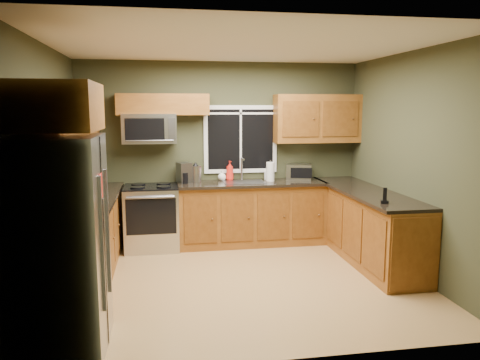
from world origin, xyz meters
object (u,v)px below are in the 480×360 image
object	(u,v)px
kettle	(196,173)
soap_bottle_a	(230,171)
soap_bottle_b	(267,173)
refrigerator	(59,246)
microwave	(149,129)
soap_bottle_c	(222,175)
range	(152,217)
toaster_oven	(299,172)
coffee_maker	(184,173)
paper_towel_roll	(270,172)
cordless_phone	(385,199)

from	to	relation	value
kettle	soap_bottle_a	size ratio (longest dim) A/B	1.01
soap_bottle_b	refrigerator	bearing A→B (deg)	-129.11
microwave	soap_bottle_c	bearing A→B (deg)	5.13
microwave	soap_bottle_b	world-z (taller)	microwave
range	toaster_oven	bearing A→B (deg)	3.79
toaster_oven	coffee_maker	bearing A→B (deg)	-178.72
soap_bottle_a	soap_bottle_c	xyz separation A→B (m)	(-0.12, 0.00, -0.07)
paper_towel_roll	soap_bottle_b	bearing A→B (deg)	91.25
range	soap_bottle_c	bearing A→B (deg)	12.38
microwave	coffee_maker	bearing A→B (deg)	-3.33
soap_bottle_c	refrigerator	bearing A→B (deg)	-120.10
paper_towel_roll	soap_bottle_b	distance (m)	0.19
coffee_maker	kettle	bearing A→B (deg)	12.55
coffee_maker	kettle	distance (m)	0.17
soap_bottle_b	soap_bottle_a	bearing A→B (deg)	180.00
range	cordless_phone	xyz separation A→B (m)	(2.67, -1.78, 0.53)
microwave	paper_towel_roll	world-z (taller)	microwave
soap_bottle_b	cordless_phone	distance (m)	2.21
refrigerator	paper_towel_roll	size ratio (longest dim) A/B	5.74
microwave	refrigerator	bearing A→B (deg)	-103.34
coffee_maker	cordless_phone	size ratio (longest dim) A/B	1.61
microwave	soap_bottle_b	xyz separation A→B (m)	(1.75, 0.09, -0.69)
soap_bottle_c	coffee_maker	bearing A→B (deg)	-167.90
toaster_oven	soap_bottle_b	world-z (taller)	toaster_oven
range	kettle	xyz separation A→B (m)	(0.65, 0.15, 0.61)
coffee_maker	soap_bottle_c	bearing A→B (deg)	12.10
toaster_oven	cordless_phone	bearing A→B (deg)	-76.97
soap_bottle_a	microwave	bearing A→B (deg)	-175.39
kettle	cordless_phone	distance (m)	2.79
paper_towel_roll	cordless_phone	xyz separation A→B (m)	(0.91, -1.83, -0.09)
refrigerator	paper_towel_roll	xyz separation A→B (m)	(2.44, 2.82, 0.18)
toaster_oven	soap_bottle_a	size ratio (longest dim) A/B	1.48
toaster_oven	kettle	size ratio (longest dim) A/B	1.47
soap_bottle_c	soap_bottle_a	bearing A→B (deg)	0.00
soap_bottle_a	soap_bottle_b	size ratio (longest dim) A/B	1.49
kettle	coffee_maker	bearing A→B (deg)	-167.45
soap_bottle_b	microwave	bearing A→B (deg)	-176.92
microwave	toaster_oven	xyz separation A→B (m)	(2.22, 0.01, -0.67)
soap_bottle_a	soap_bottle_c	distance (m)	0.14
microwave	soap_bottle_a	xyz separation A→B (m)	(1.17, 0.09, -0.64)
soap_bottle_c	soap_bottle_b	bearing A→B (deg)	0.00
soap_bottle_b	cordless_phone	size ratio (longest dim) A/B	1.07
kettle	cordless_phone	bearing A→B (deg)	-43.71
coffee_maker	soap_bottle_c	world-z (taller)	coffee_maker
refrigerator	microwave	size ratio (longest dim) A/B	2.37
refrigerator	soap_bottle_b	size ratio (longest dim) A/B	9.18
kettle	toaster_oven	bearing A→B (deg)	0.05
toaster_oven	coffee_maker	distance (m)	1.74
refrigerator	kettle	world-z (taller)	refrigerator
soap_bottle_a	cordless_phone	distance (m)	2.51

